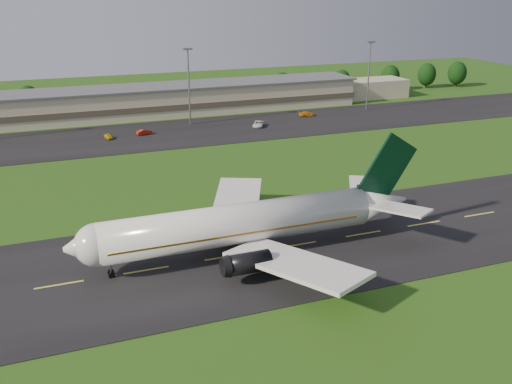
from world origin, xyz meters
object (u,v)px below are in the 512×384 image
object	(u,v)px
service_vehicle_a	(109,136)
service_vehicle_b	(144,132)
light_mast_centre	(189,78)
service_vehicle_c	(258,124)
terminal	(181,99)
service_vehicle_d	(307,114)
light_mast_east	(369,67)
airliner	(244,224)

from	to	relation	value
service_vehicle_a	service_vehicle_b	bearing A→B (deg)	-4.78
light_mast_centre	service_vehicle_c	bearing A→B (deg)	-29.20
terminal	service_vehicle_d	bearing A→B (deg)	-29.13
service_vehicle_d	light_mast_east	bearing A→B (deg)	-78.52
light_mast_east	service_vehicle_c	distance (m)	41.51
airliner	service_vehicle_b	xyz separation A→B (m)	(-0.58, 73.08, -3.90)
service_vehicle_a	service_vehicle_c	xyz separation A→B (m)	(39.05, -1.20, 0.15)
service_vehicle_c	service_vehicle_b	bearing A→B (deg)	-155.22
light_mast_centre	service_vehicle_d	distance (m)	36.15
terminal	service_vehicle_b	bearing A→B (deg)	-123.25
service_vehicle_d	service_vehicle_c	bearing A→B (deg)	117.74
airliner	service_vehicle_c	bearing A→B (deg)	67.39
terminal	light_mast_east	bearing A→B (deg)	-16.80
terminal	light_mast_centre	size ratio (longest dim) A/B	7.13
service_vehicle_c	service_vehicle_d	distance (m)	19.13
service_vehicle_c	service_vehicle_d	xyz separation A→B (m)	(17.77, 7.09, -0.07)
airliner	service_vehicle_a	distance (m)	72.84
light_mast_centre	light_mast_east	xyz separation A→B (m)	(55.00, 0.00, 0.00)
light_mast_east	service_vehicle_a	bearing A→B (deg)	-174.20
terminal	service_vehicle_a	bearing A→B (deg)	-135.10
light_mast_east	service_vehicle_b	size ratio (longest dim) A/B	5.09
light_mast_centre	service_vehicle_a	bearing A→B (deg)	-160.86
light_mast_centre	service_vehicle_d	world-z (taller)	light_mast_centre
light_mast_east	light_mast_centre	bearing A→B (deg)	180.00
light_mast_east	terminal	bearing A→B (deg)	163.20
airliner	service_vehicle_b	size ratio (longest dim) A/B	12.81
light_mast_east	service_vehicle_c	size ratio (longest dim) A/B	3.75
service_vehicle_a	terminal	bearing A→B (deg)	33.94
service_vehicle_c	terminal	bearing A→B (deg)	149.41
service_vehicle_d	service_vehicle_b	bearing A→B (deg)	101.86
light_mast_centre	service_vehicle_c	distance (m)	22.12
light_mast_east	service_vehicle_d	size ratio (longest dim) A/B	4.33
light_mast_centre	service_vehicle_b	distance (m)	19.50
light_mast_east	service_vehicle_d	bearing A→B (deg)	-174.51
airliner	light_mast_centre	xyz separation A→B (m)	(13.17, 80.00, 8.08)
service_vehicle_b	terminal	bearing A→B (deg)	-46.57
service_vehicle_b	light_mast_centre	bearing A→B (deg)	-76.59
terminal	service_vehicle_c	world-z (taller)	terminal
airliner	service_vehicle_d	bearing A→B (deg)	58.76
terminal	light_mast_centre	world-z (taller)	light_mast_centre
terminal	airliner	bearing A→B (deg)	-98.61
service_vehicle_a	light_mast_east	bearing A→B (deg)	-5.16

